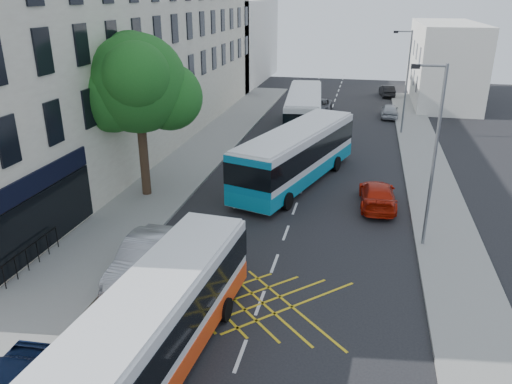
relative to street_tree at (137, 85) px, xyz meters
The scene contains 17 objects.
pavement_left 6.22m from the street_tree, 73.47° to the left, with size 5.00×70.00×0.15m, color gray.
pavement_right 17.17m from the street_tree, ahead, with size 3.00×70.00×0.15m, color gray.
terrace_main 11.00m from the street_tree, 119.95° to the left, with size 8.30×45.00×13.50m.
terrace_far 40.43m from the street_tree, 97.81° to the left, with size 8.00×20.00×10.00m, color silver.
building_right 38.43m from the street_tree, 59.43° to the left, with size 6.00×18.00×8.00m, color silver.
street_tree is the anchor object (origin of this frame).
lamp_near 15.10m from the street_tree, 11.40° to the right, with size 1.45×0.15×8.00m.
lamp_far 22.57m from the street_tree, 49.19° to the left, with size 1.45×0.15×8.00m.
railings 11.22m from the street_tree, 97.02° to the right, with size 0.08×5.60×1.14m, color black, non-canonical shape.
bus_near 15.12m from the street_tree, 64.62° to the right, with size 3.18×10.52×2.92m.
bus_mid 10.01m from the street_tree, 26.54° to the left, with size 6.10×12.15×3.34m.
bus_far 18.21m from the street_tree, 67.15° to the left, with size 3.84×11.99×3.31m.
parked_car_silver 10.31m from the street_tree, 66.09° to the right, with size 1.68×4.80×1.58m, color #9E9FA5.
red_hatchback 14.04m from the street_tree, ahead, with size 1.85×4.55×1.32m, color #B61B07.
distant_car_grey 25.50m from the street_tree, 72.42° to the left, with size 2.05×4.45×1.24m, color #46474F.
distant_car_silver 27.49m from the street_tree, 58.62° to the left, with size 1.53×3.79×1.29m, color #AEB1B6.
distant_car_dark 36.81m from the street_tree, 67.34° to the left, with size 1.32×3.78×1.25m, color black.
Camera 1 is at (3.25, -9.39, 10.71)m, focal length 35.00 mm.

